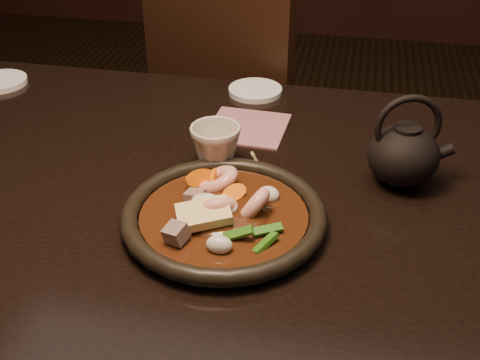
% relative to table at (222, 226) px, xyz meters
% --- Properties ---
extents(table, '(1.60, 0.90, 0.75)m').
position_rel_table_xyz_m(table, '(0.00, 0.00, 0.00)').
color(table, black).
rests_on(table, floor).
extents(chair, '(0.59, 0.59, 0.95)m').
position_rel_table_xyz_m(chair, '(-0.10, 0.68, -0.15)').
color(chair, black).
rests_on(chair, floor).
extents(plate, '(0.31, 0.31, 0.03)m').
position_rel_table_xyz_m(plate, '(0.03, -0.09, 0.09)').
color(plate, black).
rests_on(plate, table).
extents(stirfry, '(0.18, 0.21, 0.07)m').
position_rel_table_xyz_m(stirfry, '(0.02, -0.09, 0.10)').
color(stirfry, '#351809').
rests_on(stirfry, plate).
extents(soy_dish, '(0.10, 0.10, 0.01)m').
position_rel_table_xyz_m(soy_dish, '(-0.04, -0.04, 0.08)').
color(soy_dish, white).
rests_on(soy_dish, table).
extents(saucer_right, '(0.12, 0.12, 0.01)m').
position_rel_table_xyz_m(saucer_right, '(-0.01, 0.39, 0.08)').
color(saucer_right, white).
rests_on(saucer_right, table).
extents(tea_cup, '(0.10, 0.09, 0.09)m').
position_rel_table_xyz_m(tea_cup, '(-0.02, 0.07, 0.12)').
color(tea_cup, beige).
rests_on(tea_cup, table).
extents(chopsticks, '(0.10, 0.20, 0.01)m').
position_rel_table_xyz_m(chopsticks, '(0.08, 0.02, 0.08)').
color(chopsticks, tan).
rests_on(chopsticks, table).
extents(napkin, '(0.16, 0.16, 0.00)m').
position_rel_table_xyz_m(napkin, '(0.00, 0.22, 0.08)').
color(napkin, '#975D5E').
rests_on(napkin, table).
extents(teapot, '(0.14, 0.12, 0.16)m').
position_rel_table_xyz_m(teapot, '(0.29, 0.08, 0.14)').
color(teapot, black).
rests_on(teapot, table).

